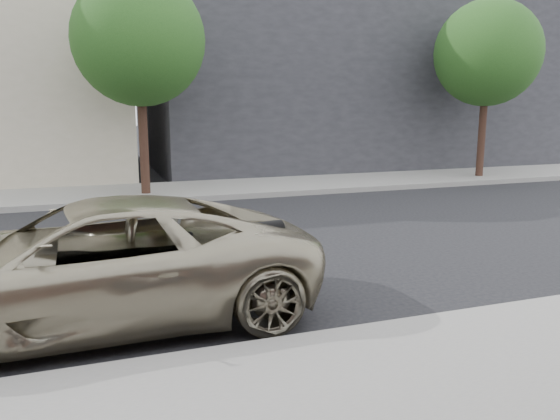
# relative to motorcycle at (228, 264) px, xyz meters

# --- Properties ---
(ground) EXTENTS (120.00, 120.00, 0.00)m
(ground) POSITION_rel_motorcycle_xyz_m (-1.87, -2.56, -0.54)
(ground) COLOR black
(ground) RESTS_ON ground
(far_sidewalk) EXTENTS (44.00, 3.00, 0.15)m
(far_sidewalk) POSITION_rel_motorcycle_xyz_m (-1.87, -9.06, -0.46)
(far_sidewalk) COLOR gray
(far_sidewalk) RESTS_ON ground
(far_building_dark) EXTENTS (16.00, 11.00, 7.00)m
(far_building_dark) POSITION_rel_motorcycle_xyz_m (-8.87, -16.06, 2.96)
(far_building_dark) COLOR #29292E
(far_building_dark) RESTS_ON ground
(street_tree_left) EXTENTS (3.40, 3.40, 5.70)m
(street_tree_left) POSITION_rel_motorcycle_xyz_m (-10.87, -8.56, 3.60)
(street_tree_left) COLOR #39231A
(street_tree_left) RESTS_ON far_sidewalk
(street_tree_mid) EXTENTS (3.40, 3.40, 5.70)m
(street_tree_mid) POSITION_rel_motorcycle_xyz_m (0.13, -8.56, 3.60)
(street_tree_mid) COLOR #39231A
(street_tree_mid) RESTS_ON far_sidewalk
(motorcycle) EXTENTS (1.97, 0.82, 1.25)m
(motorcycle) POSITION_rel_motorcycle_xyz_m (0.00, 0.00, 0.00)
(motorcycle) COLOR black
(motorcycle) RESTS_ON ground
(minivan) EXTENTS (5.19, 2.45, 1.43)m
(minivan) POSITION_rel_motorcycle_xyz_m (1.63, 0.04, 0.18)
(minivan) COLOR tan
(minivan) RESTS_ON ground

